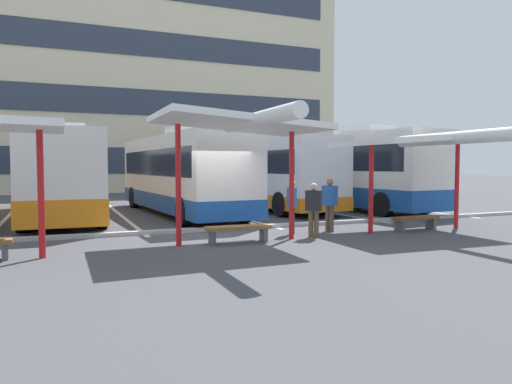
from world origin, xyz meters
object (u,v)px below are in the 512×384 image
object	(u,v)px
coach_bus_1	(64,176)
waiting_passenger_2	(292,203)
waiting_shelter_1	(241,125)
bench_2	(416,220)
waiting_passenger_3	(314,207)
waiting_shelter_2	(423,141)
bench_1	(238,230)
waiting_passenger_0	(330,201)
coach_bus_4	(346,171)
coach_bus_2	(180,174)
coach_bus_3	(263,173)

from	to	relation	value
coach_bus_1	waiting_passenger_2	world-z (taller)	coach_bus_1
coach_bus_1	waiting_shelter_1	bearing A→B (deg)	-64.79
bench_2	waiting_passenger_3	size ratio (longest dim) A/B	1.10
waiting_shelter_2	waiting_passenger_2	distance (m)	4.51
bench_1	waiting_passenger_0	distance (m)	3.51
coach_bus_4	bench_1	distance (m)	11.38
bench_1	coach_bus_1	bearing A→B (deg)	115.81
coach_bus_1	waiting_shelter_2	world-z (taller)	coach_bus_1
waiting_passenger_3	waiting_shelter_2	bearing A→B (deg)	-3.56
coach_bus_2	waiting_passenger_3	distance (m)	8.14
coach_bus_3	waiting_shelter_2	xyz separation A→B (m)	(1.34, -9.25, 1.11)
coach_bus_2	bench_1	distance (m)	7.99
waiting_shelter_2	waiting_passenger_3	distance (m)	4.16
waiting_passenger_2	coach_bus_3	bearing A→B (deg)	72.23
coach_bus_3	bench_2	xyz separation A→B (m)	(1.34, -8.99, -1.35)
coach_bus_3	waiting_shelter_2	distance (m)	9.41
bench_1	coach_bus_3	bearing A→B (deg)	62.84
waiting_passenger_2	waiting_passenger_0	bearing A→B (deg)	3.55
coach_bus_2	coach_bus_3	size ratio (longest dim) A/B	1.06
waiting_passenger_0	waiting_passenger_2	distance (m)	1.35
waiting_shelter_1	waiting_passenger_2	xyz separation A→B (m)	(1.99, 1.03, -2.16)
coach_bus_3	waiting_passenger_2	distance (m)	8.67
waiting_shelter_2	bench_1	bearing A→B (deg)	177.83
waiting_shelter_1	waiting_shelter_2	bearing A→B (deg)	0.13
bench_1	coach_bus_4	bearing A→B (deg)	42.28
coach_bus_3	waiting_shelter_2	bearing A→B (deg)	-81.76
bench_2	waiting_passenger_2	size ratio (longest dim) A/B	1.06
coach_bus_4	waiting_shelter_1	xyz separation A→B (m)	(-8.36, -7.84, 1.32)
coach_bus_2	waiting_passenger_0	xyz separation A→B (m)	(3.00, -6.99, -0.72)
waiting_passenger_0	waiting_passenger_2	xyz separation A→B (m)	(-1.35, -0.08, -0.02)
coach_bus_1	waiting_passenger_0	xyz separation A→B (m)	(7.52, -7.76, -0.68)
coach_bus_4	coach_bus_2	bearing A→B (deg)	178.03
bench_1	waiting_shelter_2	bearing A→B (deg)	-2.17
coach_bus_3	waiting_shelter_2	size ratio (longest dim) A/B	2.00
bench_2	waiting_passenger_2	xyz separation A→B (m)	(-3.98, 0.76, 0.59)
coach_bus_1	coach_bus_4	xyz separation A→B (m)	(12.54, -1.04, 0.15)
coach_bus_2	bench_2	distance (m)	9.74
bench_1	waiting_shelter_1	bearing A→B (deg)	-90.00
coach_bus_1	waiting_shelter_1	xyz separation A→B (m)	(4.18, -8.88, 1.46)
coach_bus_4	waiting_passenger_3	size ratio (longest dim) A/B	7.04
coach_bus_1	waiting_shelter_1	world-z (taller)	coach_bus_1
waiting_shelter_2	bench_2	world-z (taller)	waiting_shelter_2
coach_bus_3	waiting_shelter_1	distance (m)	10.45
coach_bus_1	waiting_shelter_1	distance (m)	9.92
coach_bus_2	coach_bus_1	bearing A→B (deg)	170.37
coach_bus_3	waiting_passenger_3	bearing A→B (deg)	-104.59
coach_bus_3	waiting_shelter_1	bearing A→B (deg)	-116.56
coach_bus_1	waiting_passenger_2	distance (m)	10.01
bench_1	waiting_passenger_3	distance (m)	2.35
waiting_passenger_2	bench_2	bearing A→B (deg)	-10.86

